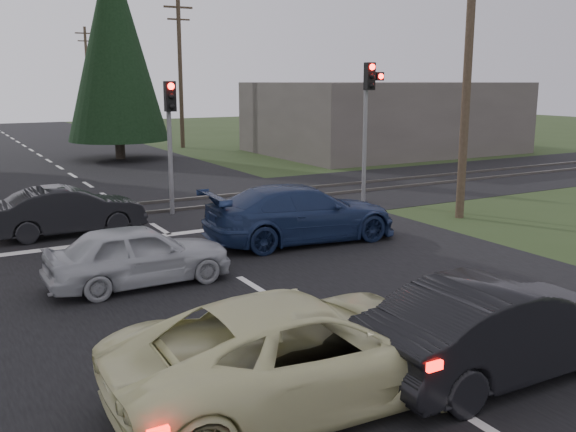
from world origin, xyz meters
TOP-DOWN VIEW (x-y plane):
  - ground at (0.00, 0.00)m, footprint 120.00×120.00m
  - road at (0.00, 10.00)m, footprint 14.00×100.00m
  - rail_corridor at (0.00, 12.00)m, footprint 120.00×8.00m
  - stop_line at (0.00, 8.20)m, footprint 13.00×0.35m
  - rail_near at (0.00, 11.20)m, footprint 120.00×0.12m
  - rail_far at (0.00, 12.80)m, footprint 120.00×0.12m
  - traffic_signal_right at (7.55, 9.47)m, footprint 0.68×0.48m
  - traffic_signal_center at (1.00, 10.68)m, footprint 0.32×0.48m
  - utility_pole_near at (8.50, 6.00)m, footprint 1.80×0.26m
  - utility_pole_mid at (8.50, 30.00)m, footprint 1.80×0.26m
  - utility_pole_far at (8.50, 55.00)m, footprint 1.80×0.26m
  - conifer_tree at (3.50, 26.00)m, footprint 5.20×5.20m
  - building_right at (18.00, 22.00)m, footprint 14.00×10.00m
  - cream_coupe at (-1.57, -1.50)m, footprint 5.16×2.50m
  - dark_hatchback at (1.25, -2.23)m, footprint 4.31×1.54m
  - silver_car at (-1.98, 4.36)m, footprint 3.75×1.54m
  - blue_sedan at (2.76, 5.84)m, footprint 5.24×2.44m
  - dark_car_far at (-2.33, 9.62)m, footprint 3.98×1.47m

SIDE VIEW (x-z plane):
  - ground at x=0.00m, z-range 0.00..0.00m
  - road at x=0.00m, z-range 0.00..0.01m
  - rail_corridor at x=0.00m, z-range 0.00..0.01m
  - stop_line at x=0.00m, z-range 0.01..0.01m
  - rail_near at x=0.00m, z-range 0.00..0.10m
  - rail_far at x=0.00m, z-range 0.00..0.10m
  - silver_car at x=-1.98m, z-range 0.00..1.27m
  - dark_car_far at x=-2.33m, z-range 0.00..1.30m
  - dark_hatchback at x=1.25m, z-range 0.00..1.41m
  - cream_coupe at x=-1.57m, z-range 0.00..1.42m
  - blue_sedan at x=2.76m, z-range 0.00..1.48m
  - building_right at x=18.00m, z-range 0.00..4.00m
  - traffic_signal_center at x=1.00m, z-range 0.76..4.86m
  - traffic_signal_right at x=7.55m, z-range 0.96..5.66m
  - utility_pole_near at x=8.50m, z-range 0.23..9.23m
  - utility_pole_mid at x=8.50m, z-range 0.23..9.23m
  - utility_pole_far at x=8.50m, z-range 0.23..9.23m
  - conifer_tree at x=3.50m, z-range 0.49..11.49m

